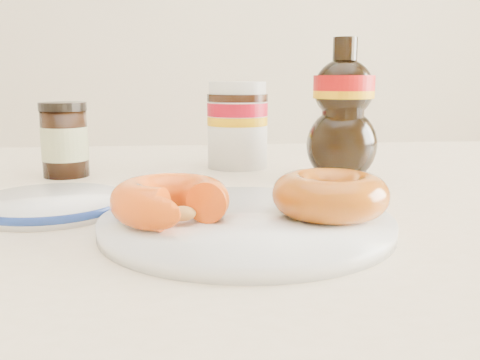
{
  "coord_description": "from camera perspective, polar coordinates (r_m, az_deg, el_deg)",
  "views": [
    {
      "loc": [
        -0.07,
        -0.5,
        0.88
      ],
      "look_at": [
        -0.02,
        -0.0,
        0.79
      ],
      "focal_mm": 40.0,
      "sensor_mm": 36.0,
      "label": 1
    }
  ],
  "objects": [
    {
      "name": "syrup_bottle",
      "position": [
        0.71,
        10.93,
        7.42
      ],
      "size": [
        0.1,
        0.09,
        0.18
      ],
      "primitive_type": null,
      "rotation": [
        0.0,
        0.0,
        -0.07
      ],
      "color": "black",
      "rests_on": "dining_table"
    },
    {
      "name": "dining_table",
      "position": [
        0.64,
        0.45,
        -8.69
      ],
      "size": [
        1.4,
        0.9,
        0.75
      ],
      "color": "beige",
      "rests_on": "ground"
    },
    {
      "name": "nutella_jar",
      "position": [
        0.78,
        -0.28,
        6.26
      ],
      "size": [
        0.09,
        0.09,
        0.12
      ],
      "rotation": [
        0.0,
        0.0,
        0.4
      ],
      "color": "white",
      "rests_on": "dining_table"
    },
    {
      "name": "donut_bitten",
      "position": [
        0.45,
        -7.43,
        -2.15
      ],
      "size": [
        0.13,
        0.13,
        0.03
      ],
      "primitive_type": "torus",
      "rotation": [
        0.0,
        0.0,
        -0.38
      ],
      "color": "#E54B0D",
      "rests_on": "plate"
    },
    {
      "name": "dark_jar",
      "position": [
        0.75,
        -18.2,
        4.03
      ],
      "size": [
        0.06,
        0.06,
        0.1
      ],
      "rotation": [
        0.0,
        0.0,
        -0.41
      ],
      "color": "black",
      "rests_on": "dining_table"
    },
    {
      "name": "donut_whole",
      "position": [
        0.47,
        9.6,
        -1.53
      ],
      "size": [
        0.13,
        0.13,
        0.04
      ],
      "primitive_type": "torus",
      "rotation": [
        0.0,
        0.0,
        0.31
      ],
      "color": "#963B09",
      "rests_on": "plate"
    },
    {
      "name": "blue_rim_saucer",
      "position": [
        0.56,
        -19.52,
        -2.38
      ],
      "size": [
        0.15,
        0.15,
        0.01
      ],
      "color": "white",
      "rests_on": "dining_table"
    },
    {
      "name": "plate",
      "position": [
        0.46,
        0.68,
        -4.59
      ],
      "size": [
        0.25,
        0.25,
        0.01
      ],
      "color": "white",
      "rests_on": "dining_table"
    }
  ]
}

